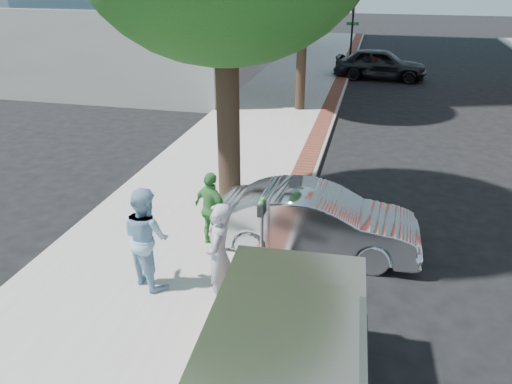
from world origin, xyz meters
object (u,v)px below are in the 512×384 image
(person_green, at_px, (212,210))
(sedan_silver, at_px, (316,221))
(parking_meter, at_px, (262,218))
(bg_car, at_px, (380,64))
(person_gray, at_px, (219,257))
(person_officer, at_px, (146,237))

(person_green, xyz_separation_m, sedan_silver, (2.18, 0.51, -0.27))
(parking_meter, bearing_deg, bg_car, 84.11)
(person_green, bearing_deg, person_gray, 141.44)
(person_gray, distance_m, person_green, 2.15)
(person_green, height_order, bg_car, person_green)
(parking_meter, xyz_separation_m, person_green, (-1.22, 0.55, -0.22))
(person_gray, relative_size, person_green, 1.19)
(sedan_silver, distance_m, bg_car, 18.67)
(person_officer, bearing_deg, parking_meter, -119.78)
(parking_meter, height_order, person_gray, person_gray)
(sedan_silver, height_order, bg_car, bg_car)
(person_gray, relative_size, sedan_silver, 0.46)
(person_gray, bearing_deg, person_officer, -107.25)
(parking_meter, distance_m, person_green, 1.35)
(person_officer, bearing_deg, person_green, -82.94)
(parking_meter, xyz_separation_m, bg_car, (2.03, 19.70, -0.38))
(parking_meter, bearing_deg, sedan_silver, 47.96)
(person_gray, bearing_deg, person_green, -162.29)
(person_gray, xyz_separation_m, sedan_silver, (1.38, 2.50, -0.43))
(person_gray, distance_m, sedan_silver, 2.89)
(person_green, bearing_deg, sedan_silver, -137.06)
(parking_meter, relative_size, sedan_silver, 0.34)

